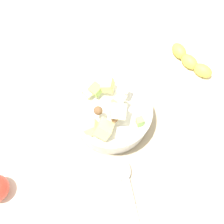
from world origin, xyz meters
TOP-DOWN VIEW (x-y plane):
  - ground_plane at (0.00, 0.00)m, footprint 2.40×2.40m
  - placemat at (0.00, 0.00)m, footprint 0.45×0.35m
  - salad_bowl at (-0.01, 0.01)m, footprint 0.21×0.21m
  - serving_spoon at (-0.19, -0.01)m, footprint 0.21×0.06m
  - banana_whole at (0.16, -0.23)m, footprint 0.14×0.12m

SIDE VIEW (x-z plane):
  - ground_plane at x=0.00m, z-range 0.00..0.00m
  - placemat at x=0.00m, z-range 0.00..0.01m
  - serving_spoon at x=-0.19m, z-range 0.00..0.02m
  - banana_whole at x=0.16m, z-range 0.00..0.04m
  - salad_bowl at x=-0.01m, z-range -0.02..0.12m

